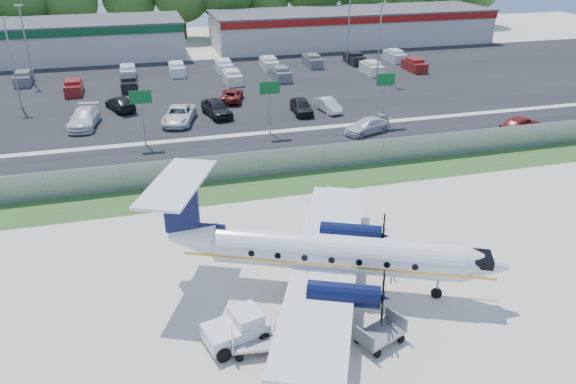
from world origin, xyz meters
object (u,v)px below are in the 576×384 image
object	(u,v)px
pushback_tug	(238,328)
baggage_cart_far	(255,342)
aircraft	(328,253)
baggage_cart_near	(380,333)

from	to	relation	value
pushback_tug	baggage_cart_far	size ratio (longest dim) A/B	1.42
aircraft	baggage_cart_far	xyz separation A→B (m)	(-4.65, -3.71, -1.63)
pushback_tug	baggage_cart_near	distance (m)	6.37
aircraft	baggage_cart_near	bearing A→B (deg)	-79.31
baggage_cart_far	aircraft	bearing A→B (deg)	38.55
baggage_cart_near	baggage_cart_far	distance (m)	5.62
pushback_tug	baggage_cart_far	xyz separation A→B (m)	(0.57, -0.84, -0.21)
pushback_tug	baggage_cart_far	distance (m)	1.04
aircraft	pushback_tug	world-z (taller)	aircraft
aircraft	pushback_tug	bearing A→B (deg)	-151.25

